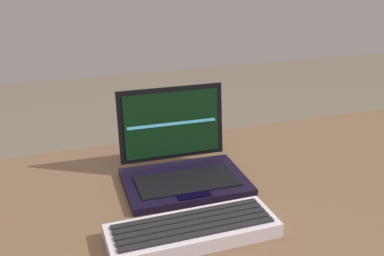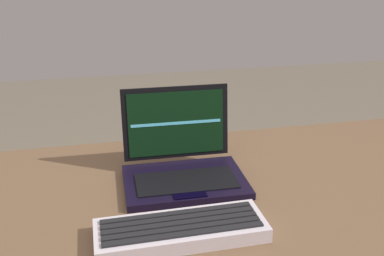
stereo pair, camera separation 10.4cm
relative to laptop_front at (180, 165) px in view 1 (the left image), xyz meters
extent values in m
cube|color=brown|center=(0.00, -0.08, -0.06)|extent=(1.74, 0.72, 0.03)
cylinder|color=black|center=(0.81, 0.22, -0.44)|extent=(0.06, 0.06, 0.72)
cube|color=black|center=(0.00, -0.03, -0.03)|extent=(0.30, 0.21, 0.02)
cube|color=black|center=(0.00, -0.05, -0.02)|extent=(0.24, 0.12, 0.00)
cube|color=black|center=(0.00, -0.11, -0.02)|extent=(0.08, 0.03, 0.00)
cube|color=black|center=(0.00, 0.08, 0.08)|extent=(0.27, 0.04, 0.19)
cube|color=black|center=(0.00, 0.07, 0.08)|extent=(0.25, 0.03, 0.16)
cube|color=#59CCF2|center=(0.00, 0.07, 0.08)|extent=(0.23, 0.01, 0.01)
cube|color=silver|center=(-0.05, -0.24, -0.03)|extent=(0.34, 0.12, 0.03)
cube|color=black|center=(-0.05, -0.28, -0.01)|extent=(0.31, 0.02, 0.00)
cube|color=black|center=(-0.05, -0.26, -0.01)|extent=(0.31, 0.02, 0.00)
cube|color=black|center=(-0.05, -0.24, -0.01)|extent=(0.31, 0.02, 0.00)
cube|color=black|center=(-0.05, -0.22, -0.01)|extent=(0.31, 0.02, 0.00)
cube|color=black|center=(-0.05, -0.20, -0.01)|extent=(0.31, 0.02, 0.00)
camera|label=1|loc=(-0.29, -0.95, 0.49)|focal=41.81mm
camera|label=2|loc=(-0.19, -0.97, 0.49)|focal=41.81mm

